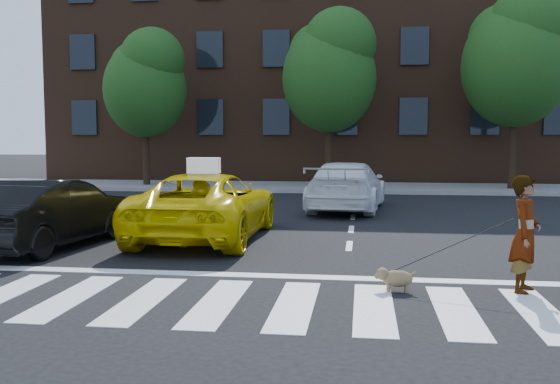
% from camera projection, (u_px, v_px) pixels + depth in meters
% --- Properties ---
extents(ground, '(120.00, 120.00, 0.00)m').
position_uv_depth(ground, '(218.00, 303.00, 8.07)').
color(ground, black).
rests_on(ground, ground).
extents(crosswalk, '(13.00, 2.40, 0.01)m').
position_uv_depth(crosswalk, '(218.00, 302.00, 8.07)').
color(crosswalk, silver).
rests_on(crosswalk, ground).
extents(stop_line, '(12.00, 0.30, 0.01)m').
position_uv_depth(stop_line, '(242.00, 275.00, 9.65)').
color(stop_line, silver).
rests_on(stop_line, ground).
extents(sidewalk_far, '(30.00, 4.00, 0.15)m').
position_uv_depth(sidewalk_far, '(317.00, 187.00, 25.34)').
color(sidewalk_far, slate).
rests_on(sidewalk_far, ground).
extents(building, '(26.00, 10.00, 12.00)m').
position_uv_depth(building, '(328.00, 61.00, 32.21)').
color(building, '#4C2D1B').
rests_on(building, ground).
extents(tree_left, '(3.39, 3.38, 6.50)m').
position_uv_depth(tree_left, '(146.00, 80.00, 25.36)').
color(tree_left, black).
rests_on(tree_left, ground).
extents(tree_mid, '(3.69, 3.69, 7.10)m').
position_uv_depth(tree_mid, '(330.00, 67.00, 24.34)').
color(tree_mid, black).
rests_on(tree_mid, ground).
extents(tree_right, '(4.00, 4.00, 7.70)m').
position_uv_depth(tree_right, '(517.00, 53.00, 23.39)').
color(tree_right, black).
rests_on(tree_right, ground).
extents(taxi, '(2.35, 5.02, 1.39)m').
position_uv_depth(taxi, '(207.00, 206.00, 13.08)').
color(taxi, '#D5BC04').
rests_on(taxi, ground).
extents(black_sedan, '(1.92, 4.19, 1.33)m').
position_uv_depth(black_sedan, '(52.00, 213.00, 12.04)').
color(black_sedan, black).
rests_on(black_sedan, ground).
extents(white_suv, '(2.43, 5.00, 1.40)m').
position_uv_depth(white_suv, '(347.00, 186.00, 18.06)').
color(white_suv, white).
rests_on(white_suv, ground).
extents(woman, '(0.59, 0.70, 1.62)m').
position_uv_depth(woman, '(525.00, 234.00, 8.55)').
color(woman, '#999999').
rests_on(woman, ground).
extents(dog, '(0.59, 0.25, 0.33)m').
position_uv_depth(dog, '(394.00, 278.00, 8.63)').
color(dog, olive).
rests_on(dog, ground).
extents(taxi_sign, '(0.65, 0.29, 0.32)m').
position_uv_depth(taxi_sign, '(204.00, 165.00, 12.81)').
color(taxi_sign, white).
rests_on(taxi_sign, taxi).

